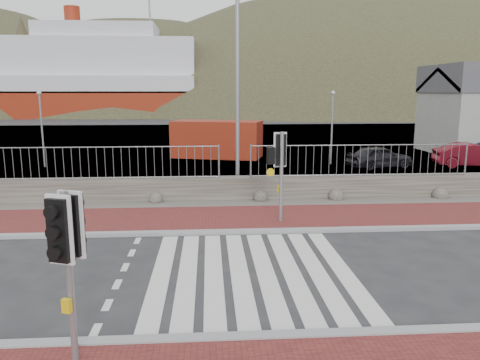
{
  "coord_description": "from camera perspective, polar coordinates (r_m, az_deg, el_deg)",
  "views": [
    {
      "loc": [
        -0.98,
        -10.2,
        4.15
      ],
      "look_at": [
        -0.09,
        3.0,
        1.61
      ],
      "focal_mm": 35.0,
      "sensor_mm": 36.0,
      "label": 1
    }
  ],
  "objects": [
    {
      "name": "streetlight",
      "position": [
        18.32,
        0.18,
        13.93
      ],
      "size": [
        1.89,
        0.72,
        9.1
      ],
      "rotation": [
        0.0,
        0.0,
        -0.29
      ],
      "color": "gray",
      "rests_on": "ground"
    },
    {
      "name": "railing",
      "position": [
        17.53,
        -0.63,
        3.25
      ],
      "size": [
        18.07,
        0.07,
        1.22
      ],
      "color": "gray",
      "rests_on": "stone_wall"
    },
    {
      "name": "car_b",
      "position": [
        28.56,
        26.46,
        2.72
      ],
      "size": [
        4.18,
        2.15,
        1.31
      ],
      "primitive_type": "imported",
      "rotation": [
        0.0,
        0.0,
        1.37
      ],
      "color": "#5D0D17",
      "rests_on": "ground"
    },
    {
      "name": "sidewalk_far",
      "position": [
        15.29,
        -0.06,
        -4.7
      ],
      "size": [
        40.0,
        3.0,
        0.08
      ],
      "primitive_type": "cube",
      "color": "maroon",
      "rests_on": "ground"
    },
    {
      "name": "water",
      "position": [
        73.22,
        -3.12,
        7.62
      ],
      "size": [
        220.0,
        50.0,
        0.05
      ],
      "primitive_type": "cube",
      "color": "#3F4C54",
      "rests_on": "ground"
    },
    {
      "name": "ground",
      "position": [
        11.05,
        1.52,
        -11.17
      ],
      "size": [
        220.0,
        220.0,
        0.0
      ],
      "primitive_type": "plane",
      "color": "#28282B",
      "rests_on": "ground"
    },
    {
      "name": "traffic_signal_far",
      "position": [
        14.52,
        4.95,
        2.72
      ],
      "size": [
        0.71,
        0.35,
        2.9
      ],
      "rotation": [
        0.0,
        0.0,
        3.36
      ],
      "color": "gray",
      "rests_on": "ground"
    },
    {
      "name": "gravel_strip",
      "position": [
        17.22,
        -0.5,
        -2.95
      ],
      "size": [
        40.0,
        1.5,
        0.06
      ],
      "primitive_type": "cube",
      "color": "#59544C",
      "rests_on": "ground"
    },
    {
      "name": "traffic_signal_near",
      "position": [
        7.32,
        -20.32,
        -7.12
      ],
      "size": [
        0.45,
        0.35,
        2.74
      ],
      "rotation": [
        0.0,
        0.0,
        -0.34
      ],
      "color": "gray",
      "rests_on": "ground"
    },
    {
      "name": "stone_wall",
      "position": [
        17.91,
        -0.65,
        -1.03
      ],
      "size": [
        40.0,
        0.6,
        0.9
      ],
      "primitive_type": "cube",
      "color": "#46423A",
      "rests_on": "ground"
    },
    {
      "name": "kerb_far",
      "position": [
        13.85,
        0.36,
        -6.32
      ],
      "size": [
        40.0,
        0.25,
        0.12
      ],
      "primitive_type": "cube",
      "color": "gray",
      "rests_on": "ground"
    },
    {
      "name": "car_a",
      "position": [
        26.46,
        16.64,
        2.73
      ],
      "size": [
        3.76,
        2.13,
        1.21
      ],
      "primitive_type": "imported",
      "rotation": [
        0.0,
        0.0,
        1.78
      ],
      "color": "black",
      "rests_on": "ground"
    },
    {
      "name": "ferry",
      "position": [
        81.61,
        -21.13,
        11.02
      ],
      "size": [
        50.0,
        16.0,
        20.0
      ],
      "color": "maroon",
      "rests_on": "ground"
    },
    {
      "name": "kerb_near",
      "position": [
        8.34,
        3.56,
        -18.58
      ],
      "size": [
        40.0,
        0.25,
        0.12
      ],
      "primitive_type": "cube",
      "color": "gray",
      "rests_on": "ground"
    },
    {
      "name": "hills_backdrop",
      "position": [
        102.09,
        0.61,
        -4.57
      ],
      "size": [
        254.0,
        90.0,
        100.0
      ],
      "color": "#2F321E",
      "rests_on": "ground"
    },
    {
      "name": "quay",
      "position": [
        38.33,
        -2.39,
        4.66
      ],
      "size": [
        120.0,
        40.0,
        0.5
      ],
      "primitive_type": "cube",
      "color": "#4C4C4F",
      "rests_on": "ground"
    },
    {
      "name": "zebra_crossing",
      "position": [
        11.05,
        1.52,
        -11.14
      ],
      "size": [
        4.62,
        5.6,
        0.01
      ],
      "color": "silver",
      "rests_on": "ground"
    },
    {
      "name": "shipping_container",
      "position": [
        29.46,
        -2.82,
        5.0
      ],
      "size": [
        5.88,
        3.71,
        2.27
      ],
      "primitive_type": "cube",
      "rotation": [
        0.0,
        0.0,
        -0.28
      ],
      "color": "#9B3711",
      "rests_on": "ground"
    }
  ]
}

